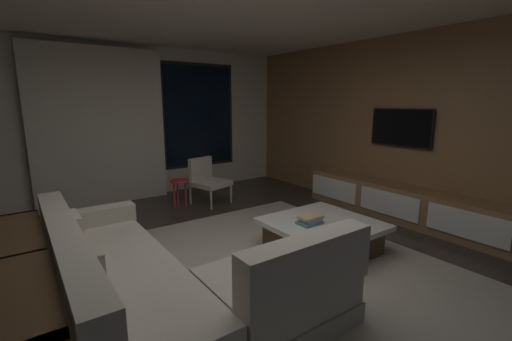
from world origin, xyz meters
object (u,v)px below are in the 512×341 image
(accent_chair_near_window, at_px, (207,178))
(book_stack_on_coffee_table, at_px, (310,220))
(media_console, at_px, (400,204))
(sectional_couch, at_px, (159,284))
(console_table_behind_couch, at_px, (19,300))
(coffee_table, at_px, (322,236))
(mounted_tv, at_px, (401,128))
(side_stool, at_px, (179,185))

(accent_chair_near_window, bearing_deg, book_stack_on_coffee_table, -89.36)
(media_console, bearing_deg, sectional_couch, -177.03)
(media_console, bearing_deg, console_table_behind_couch, -179.26)
(sectional_couch, xyz_separation_m, accent_chair_near_window, (1.80, 2.64, 0.14))
(coffee_table, bearing_deg, media_console, 2.35)
(coffee_table, relative_size, media_console, 0.37)
(console_table_behind_couch, bearing_deg, sectional_couch, -8.23)
(mounted_tv, distance_m, console_table_behind_couch, 4.88)
(sectional_couch, bearing_deg, accent_chair_near_window, 55.71)
(sectional_couch, distance_m, mounted_tv, 4.04)
(book_stack_on_coffee_table, bearing_deg, console_table_behind_couch, -179.45)
(media_console, relative_size, mounted_tv, 3.22)
(book_stack_on_coffee_table, bearing_deg, accent_chair_near_window, 90.64)
(media_console, bearing_deg, accent_chair_near_window, 127.71)
(sectional_couch, relative_size, side_stool, 5.43)
(side_stool, distance_m, mounted_tv, 3.58)
(book_stack_on_coffee_table, relative_size, media_console, 0.09)
(sectional_couch, bearing_deg, side_stool, 63.91)
(accent_chair_near_window, bearing_deg, coffee_table, -85.60)
(coffee_table, relative_size, accent_chair_near_window, 1.49)
(accent_chair_near_window, distance_m, side_stool, 0.49)
(accent_chair_near_window, bearing_deg, media_console, -52.29)
(sectional_couch, distance_m, console_table_behind_couch, 0.93)
(side_stool, distance_m, console_table_behind_couch, 3.41)
(coffee_table, height_order, book_stack_on_coffee_table, book_stack_on_coffee_table)
(book_stack_on_coffee_table, relative_size, mounted_tv, 0.30)
(sectional_couch, relative_size, book_stack_on_coffee_table, 8.60)
(side_stool, bearing_deg, book_stack_on_coffee_table, -78.75)
(media_console, distance_m, console_table_behind_couch, 4.61)
(side_stool, distance_m, media_console, 3.45)
(media_console, relative_size, console_table_behind_couch, 1.48)
(coffee_table, relative_size, side_stool, 2.52)
(media_console, xyz_separation_m, console_table_behind_couch, (-4.61, -0.06, 0.16))
(coffee_table, distance_m, mounted_tv, 2.23)
(side_stool, bearing_deg, accent_chair_near_window, -7.21)
(coffee_table, bearing_deg, accent_chair_near_window, 94.40)
(accent_chair_near_window, xyz_separation_m, console_table_behind_couch, (-2.71, -2.51, -0.02))
(sectional_couch, distance_m, side_stool, 3.01)
(coffee_table, height_order, console_table_behind_couch, console_table_behind_couch)
(media_console, bearing_deg, coffee_table, -177.65)
(book_stack_on_coffee_table, xyz_separation_m, mounted_tv, (2.05, 0.23, 0.94))
(book_stack_on_coffee_table, height_order, mounted_tv, mounted_tv)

